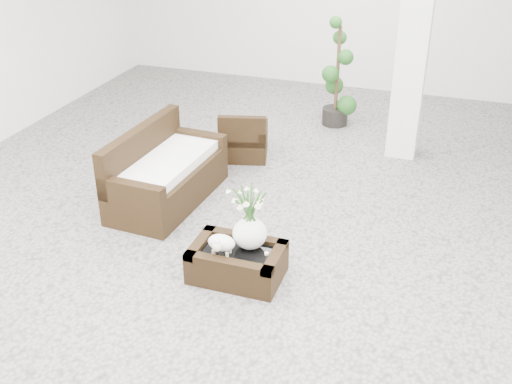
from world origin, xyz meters
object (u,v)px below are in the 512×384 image
(coffee_table, at_px, (237,263))
(loveseat, at_px, (167,167))
(armchair, at_px, (244,133))
(topiary, at_px, (338,73))

(coffee_table, xyz_separation_m, loveseat, (-1.35, 1.23, 0.30))
(coffee_table, bearing_deg, armchair, 108.61)
(topiary, bearing_deg, loveseat, -113.83)
(armchair, bearing_deg, loveseat, 59.00)
(coffee_table, relative_size, topiary, 0.54)
(loveseat, bearing_deg, armchair, -12.36)
(coffee_table, xyz_separation_m, topiary, (0.03, 4.36, 0.68))
(armchair, height_order, topiary, topiary)
(armchair, xyz_separation_m, loveseat, (-0.43, -1.52, 0.11))
(armchair, distance_m, topiary, 1.93)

